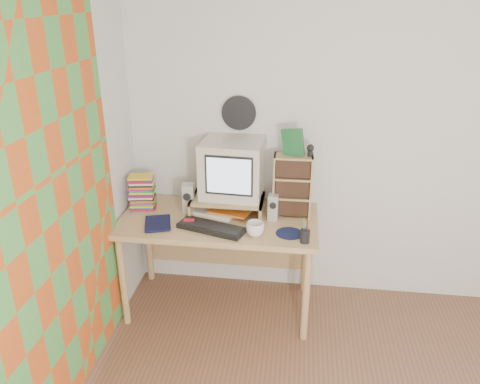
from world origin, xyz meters
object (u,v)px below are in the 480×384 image
(desk, at_px, (220,231))
(crt_monitor, at_px, (232,169))
(mug, at_px, (255,229))
(cd_rack, at_px, (292,186))
(keyboard, at_px, (211,228))
(diary, at_px, (145,223))
(dvd_stack, at_px, (142,193))

(desk, bearing_deg, crt_monitor, 47.38)
(desk, xyz_separation_m, mug, (0.28, -0.28, 0.18))
(crt_monitor, distance_m, mug, 0.50)
(desk, xyz_separation_m, cd_rack, (0.51, 0.07, 0.36))
(desk, height_order, cd_rack, cd_rack)
(keyboard, xyz_separation_m, diary, (-0.46, 0.00, 0.01))
(keyboard, height_order, mug, mug)
(crt_monitor, height_order, keyboard, crt_monitor)
(cd_rack, relative_size, diary, 2.11)
(mug, bearing_deg, dvd_stack, 160.21)
(desk, xyz_separation_m, dvd_stack, (-0.58, 0.03, 0.26))
(keyboard, height_order, diary, diary)
(mug, height_order, diary, mug)
(desk, relative_size, dvd_stack, 5.68)
(crt_monitor, relative_size, diary, 1.99)
(desk, bearing_deg, keyboard, -94.42)
(keyboard, xyz_separation_m, mug, (0.30, -0.04, 0.03))
(mug, bearing_deg, cd_rack, 56.83)
(dvd_stack, relative_size, mug, 2.05)
(keyboard, bearing_deg, cd_rack, 47.43)
(desk, height_order, mug, mug)
(dvd_stack, relative_size, cd_rack, 0.55)
(dvd_stack, xyz_separation_m, mug, (0.86, -0.31, -0.08))
(cd_rack, bearing_deg, desk, -173.16)
(diary, bearing_deg, keyboard, -16.57)
(diary, bearing_deg, mug, -19.49)
(keyboard, distance_m, dvd_stack, 0.63)
(keyboard, relative_size, cd_rack, 1.02)
(cd_rack, xyz_separation_m, mug, (-0.23, -0.35, -0.18))
(dvd_stack, height_order, cd_rack, cd_rack)
(desk, height_order, crt_monitor, crt_monitor)
(desk, distance_m, diary, 0.56)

